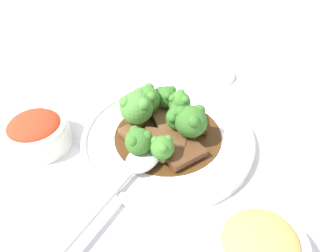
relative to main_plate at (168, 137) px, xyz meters
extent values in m
plane|color=silver|center=(0.00, 0.00, -0.01)|extent=(4.00, 4.00, 0.00)
cylinder|color=white|center=(0.00, 0.00, 0.00)|extent=(0.27, 0.27, 0.01)
torus|color=white|center=(0.00, 0.00, 0.00)|extent=(0.27, 0.27, 0.01)
cylinder|color=#4C2D14|center=(0.00, 0.00, 0.00)|extent=(0.17, 0.17, 0.00)
cube|color=brown|center=(-0.05, 0.02, 0.01)|extent=(0.03, 0.06, 0.01)
cube|color=#56331E|center=(0.05, -0.01, 0.01)|extent=(0.06, 0.07, 0.01)
cube|color=brown|center=(-0.01, -0.01, 0.01)|extent=(0.06, 0.07, 0.01)
cube|color=brown|center=(0.01, 0.03, 0.01)|extent=(0.05, 0.07, 0.01)
cube|color=#56331E|center=(-0.01, -0.05, 0.01)|extent=(0.06, 0.04, 0.01)
cylinder|color=#8EB756|center=(0.04, 0.05, 0.01)|extent=(0.01, 0.01, 0.01)
sphere|color=#387028|center=(0.04, 0.05, 0.03)|extent=(0.04, 0.04, 0.04)
sphere|color=#387028|center=(0.05, 0.05, 0.04)|extent=(0.01, 0.01, 0.01)
sphere|color=#387028|center=(0.03, 0.06, 0.04)|extent=(0.01, 0.01, 0.01)
sphere|color=#387028|center=(0.03, 0.04, 0.04)|extent=(0.01, 0.01, 0.01)
cylinder|color=#8EB756|center=(-0.02, 0.05, 0.02)|extent=(0.02, 0.02, 0.01)
sphere|color=#4C8E38|center=(-0.02, 0.05, 0.04)|extent=(0.05, 0.05, 0.05)
sphere|color=#4C8E38|center=(-0.01, 0.06, 0.06)|extent=(0.02, 0.02, 0.02)
sphere|color=#4C8E38|center=(-0.04, 0.05, 0.06)|extent=(0.02, 0.02, 0.02)
sphere|color=#4C8E38|center=(-0.02, 0.03, 0.06)|extent=(0.02, 0.02, 0.02)
cylinder|color=#8EB756|center=(-0.06, -0.01, 0.02)|extent=(0.01, 0.01, 0.01)
sphere|color=#387028|center=(-0.06, -0.01, 0.04)|extent=(0.04, 0.04, 0.04)
sphere|color=#387028|center=(-0.06, 0.00, 0.05)|extent=(0.01, 0.01, 0.01)
sphere|color=#387028|center=(-0.07, -0.02, 0.05)|extent=(0.01, 0.01, 0.01)
sphere|color=#387028|center=(-0.05, -0.02, 0.05)|extent=(0.01, 0.01, 0.01)
cylinder|color=#7FA84C|center=(0.02, -0.03, 0.02)|extent=(0.02, 0.02, 0.01)
sphere|color=#387028|center=(0.02, -0.03, 0.04)|extent=(0.05, 0.05, 0.05)
sphere|color=#387028|center=(0.01, -0.02, 0.05)|extent=(0.02, 0.02, 0.02)
sphere|color=#387028|center=(0.01, -0.04, 0.05)|extent=(0.02, 0.02, 0.02)
sphere|color=#387028|center=(0.04, -0.03, 0.05)|extent=(0.02, 0.02, 0.02)
cylinder|color=#7FA84C|center=(0.00, 0.06, 0.02)|extent=(0.01, 0.01, 0.02)
sphere|color=#427F2D|center=(0.00, 0.06, 0.04)|extent=(0.04, 0.04, 0.04)
sphere|color=#427F2D|center=(-0.01, 0.06, 0.05)|extent=(0.02, 0.02, 0.02)
sphere|color=#427F2D|center=(0.00, 0.04, 0.05)|extent=(0.02, 0.02, 0.02)
sphere|color=#427F2D|center=(0.01, 0.06, 0.05)|extent=(0.02, 0.02, 0.02)
cylinder|color=#8EB756|center=(0.02, -0.01, 0.02)|extent=(0.01, 0.01, 0.01)
sphere|color=#387028|center=(0.02, -0.01, 0.04)|extent=(0.04, 0.04, 0.04)
sphere|color=#387028|center=(0.00, -0.01, 0.05)|extent=(0.01, 0.01, 0.01)
sphere|color=#387028|center=(0.02, -0.01, 0.05)|extent=(0.01, 0.01, 0.01)
sphere|color=#387028|center=(0.02, 0.01, 0.05)|extent=(0.01, 0.01, 0.01)
cylinder|color=#8EB756|center=(-0.04, -0.04, 0.02)|extent=(0.01, 0.01, 0.01)
sphere|color=#427F2D|center=(-0.04, -0.04, 0.03)|extent=(0.03, 0.03, 0.03)
sphere|color=#427F2D|center=(-0.05, -0.05, 0.04)|extent=(0.01, 0.01, 0.01)
sphere|color=#427F2D|center=(-0.03, -0.04, 0.04)|extent=(0.01, 0.01, 0.01)
sphere|color=#427F2D|center=(-0.05, -0.03, 0.04)|extent=(0.01, 0.01, 0.01)
cylinder|color=#8EB756|center=(0.04, 0.03, 0.01)|extent=(0.01, 0.01, 0.01)
sphere|color=#427F2D|center=(0.04, 0.03, 0.03)|extent=(0.04, 0.04, 0.04)
sphere|color=#427F2D|center=(0.05, 0.02, 0.04)|extent=(0.01, 0.01, 0.01)
sphere|color=#427F2D|center=(0.05, 0.04, 0.04)|extent=(0.01, 0.01, 0.01)
sphere|color=#427F2D|center=(0.03, 0.03, 0.04)|extent=(0.01, 0.01, 0.01)
ellipsoid|color=#B7B7BC|center=(-0.06, -0.02, 0.02)|extent=(0.08, 0.06, 0.01)
cylinder|color=#B7B7BC|center=(-0.17, -0.07, 0.01)|extent=(0.16, 0.07, 0.01)
cylinder|color=white|center=(-0.16, 0.12, -0.01)|extent=(0.05, 0.05, 0.01)
cylinder|color=white|center=(-0.16, 0.12, 0.01)|extent=(0.10, 0.10, 0.04)
torus|color=white|center=(-0.16, 0.12, 0.03)|extent=(0.10, 0.10, 0.01)
ellipsoid|color=red|center=(-0.16, 0.12, 0.03)|extent=(0.08, 0.08, 0.03)
torus|color=white|center=(-0.05, -0.22, 0.03)|extent=(0.10, 0.10, 0.01)
ellipsoid|color=tan|center=(-0.05, -0.22, 0.04)|extent=(0.08, 0.08, 0.03)
cylinder|color=white|center=(0.19, 0.09, -0.01)|extent=(0.08, 0.08, 0.01)
torus|color=white|center=(0.19, 0.09, 0.00)|extent=(0.08, 0.08, 0.01)
cube|color=silver|center=(0.20, 0.06, -0.01)|extent=(0.13, 0.13, 0.01)
camera|label=1|loc=(-0.23, -0.30, 0.35)|focal=35.00mm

